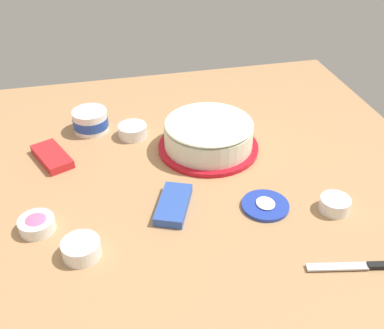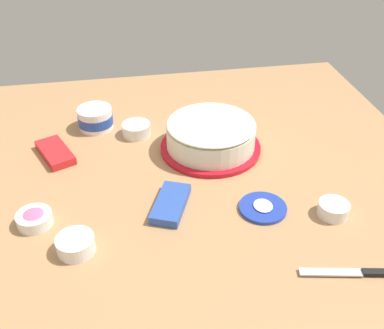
{
  "view_description": "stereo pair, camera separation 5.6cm",
  "coord_description": "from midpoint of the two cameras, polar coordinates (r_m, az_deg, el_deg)",
  "views": [
    {
      "loc": [
        -0.99,
        0.2,
        0.8
      ],
      "look_at": [
        0.06,
        -0.04,
        0.04
      ],
      "focal_mm": 43.45,
      "sensor_mm": 36.0,
      "label": 1
    },
    {
      "loc": [
        -1.0,
        0.15,
        0.8
      ],
      "look_at": [
        0.06,
        -0.04,
        0.04
      ],
      "focal_mm": 43.45,
      "sensor_mm": 36.0,
      "label": 2
    }
  ],
  "objects": [
    {
      "name": "frosting_tub",
      "position": [
        1.58,
        -10.8,
        5.64
      ],
      "size": [
        0.12,
        0.12,
        0.07
      ],
      "color": "white",
      "rests_on": "ground_plane"
    },
    {
      "name": "sprinkle_bowl_yellow",
      "position": [
        1.13,
        -12.73,
        -9.51
      ],
      "size": [
        0.09,
        0.09,
        0.04
      ],
      "color": "white",
      "rests_on": "ground_plane"
    },
    {
      "name": "sprinkle_bowl_orange",
      "position": [
        1.26,
        18.19,
        -5.19
      ],
      "size": [
        0.08,
        0.08,
        0.04
      ],
      "color": "white",
      "rests_on": "ground_plane"
    },
    {
      "name": "candy_box_lower",
      "position": [
        1.23,
        -1.33,
        -4.86
      ],
      "size": [
        0.17,
        0.13,
        0.02
      ],
      "primitive_type": "cube",
      "rotation": [
        0.0,
        0.0,
        -0.39
      ],
      "color": "#2D51B2",
      "rests_on": "ground_plane"
    },
    {
      "name": "sprinkle_bowl_rainbow",
      "position": [
        1.53,
        -5.81,
        4.32
      ],
      "size": [
        0.09,
        0.09,
        0.04
      ],
      "color": "white",
      "rests_on": "ground_plane"
    },
    {
      "name": "spreading_knife",
      "position": [
        1.14,
        21.48,
        -12.28
      ],
      "size": [
        0.06,
        0.24,
        0.01
      ],
      "color": "silver",
      "rests_on": "ground_plane"
    },
    {
      "name": "candy_box_upper",
      "position": [
        1.47,
        -15.4,
        1.4
      ],
      "size": [
        0.18,
        0.13,
        0.02
      ],
      "primitive_type": "cube",
      "rotation": [
        0.0,
        0.0,
        0.41
      ],
      "color": "red",
      "rests_on": "ground_plane"
    },
    {
      "name": "frosting_tub_lid",
      "position": [
        1.24,
        9.96,
        -5.25
      ],
      "size": [
        0.13,
        0.13,
        0.02
      ],
      "color": "#233DAD",
      "rests_on": "ground_plane"
    },
    {
      "name": "ground_plane",
      "position": [
        1.29,
        -0.14,
        -3.11
      ],
      "size": [
        1.54,
        1.54,
        0.0
      ],
      "primitive_type": "plane",
      "color": "tan"
    },
    {
      "name": "sprinkle_bowl_pink",
      "position": [
        1.23,
        -17.56,
        -6.33
      ],
      "size": [
        0.09,
        0.09,
        0.04
      ],
      "color": "white",
      "rests_on": "ground_plane"
    },
    {
      "name": "frosted_cake",
      "position": [
        1.43,
        3.43,
        3.57
      ],
      "size": [
        0.31,
        0.31,
        0.11
      ],
      "color": "red",
      "rests_on": "ground_plane"
    }
  ]
}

